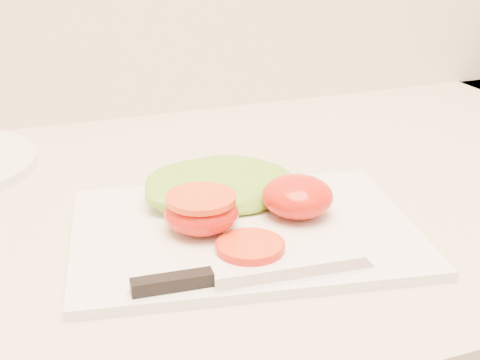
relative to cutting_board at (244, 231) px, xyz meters
name	(u,v)px	position (x,y,z in m)	size (l,w,h in m)	color
cutting_board	(244,231)	(0.00, 0.00, 0.00)	(0.33, 0.24, 0.01)	white
tomato_half_dome	(298,196)	(0.06, 0.01, 0.02)	(0.07, 0.07, 0.04)	red
tomato_half_cut	(201,211)	(-0.04, 0.01, 0.02)	(0.07, 0.07, 0.04)	red
tomato_slice_0	(250,246)	(-0.01, -0.05, 0.01)	(0.06, 0.06, 0.01)	#E6491A
lettuce_leaf_0	(219,186)	(0.00, 0.07, 0.02)	(0.16, 0.11, 0.03)	#83A72C
lettuce_leaf_1	(256,185)	(0.04, 0.07, 0.02)	(0.10, 0.07, 0.02)	#83A72C
knife	(221,279)	(-0.06, -0.09, 0.01)	(0.21, 0.04, 0.01)	silver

